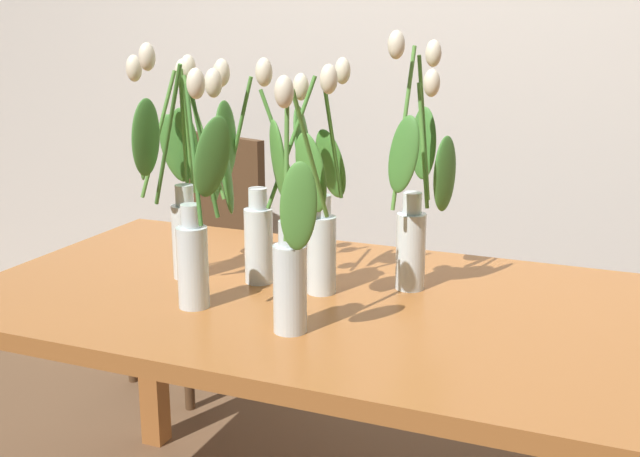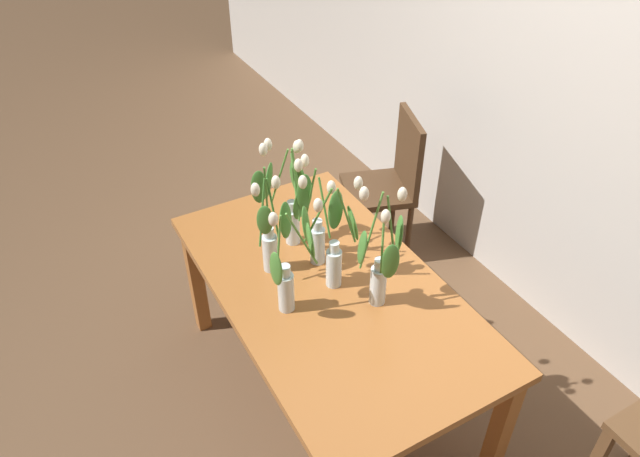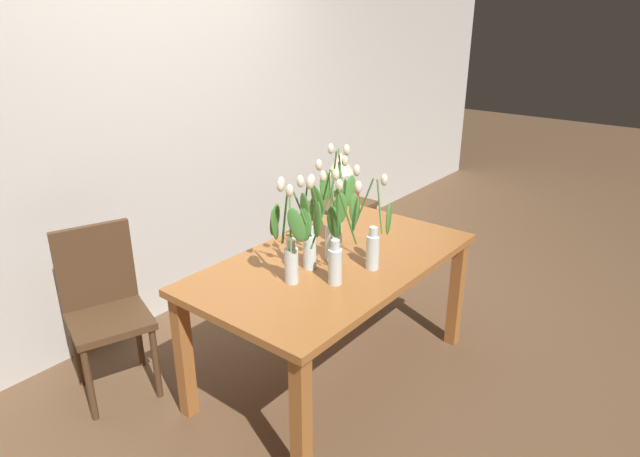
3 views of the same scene
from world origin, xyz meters
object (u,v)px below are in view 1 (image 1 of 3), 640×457
Objects in this scene: tulip_vase_1 at (316,217)px; tulip_vase_5 at (192,212)px; tulip_vase_3 at (259,210)px; tulip_vase_2 at (184,184)px; tulip_vase_4 at (416,202)px; dining_chair at (207,245)px; dining_table at (318,332)px; tulip_vase_0 at (295,247)px.

tulip_vase_5 reaches higher than tulip_vase_1.
tulip_vase_2 is at bearing -171.90° from tulip_vase_3.
tulip_vase_4 is 0.63× the size of dining_chair.
tulip_vase_4 reaches higher than tulip_vase_1.
tulip_vase_3 is 0.92× the size of tulip_vase_5.
tulip_vase_1 reaches higher than dining_table.
tulip_vase_2 is at bearing 179.16° from dining_table.
tulip_vase_4 reaches higher than tulip_vase_0.
tulip_vase_4 is 0.50m from tulip_vase_5.
tulip_vase_0 is 0.93× the size of tulip_vase_5.
tulip_vase_4 is at bearing 35.49° from tulip_vase_5.
tulip_vase_2 is at bearing -177.36° from tulip_vase_1.
dining_table is 0.34m from tulip_vase_0.
tulip_vase_2 is 0.55m from tulip_vase_4.
dining_table is at bearing 37.90° from tulip_vase_5.
tulip_vase_3 is 1.18m from dining_chair.
tulip_vase_2 reaches higher than dining_table.
tulip_vase_3 is (-0.15, 0.01, -0.00)m from tulip_vase_1.
tulip_vase_0 is 0.89× the size of tulip_vase_4.
dining_chair reaches higher than dining_table.
tulip_vase_4 is at bearing -37.73° from dining_chair.
tulip_vase_1 is 0.28m from tulip_vase_5.
dining_chair is (-0.67, 0.89, -0.39)m from tulip_vase_3.
tulip_vase_0 is 0.31m from tulip_vase_3.
tulip_vase_0 is at bearing -50.34° from tulip_vase_3.
tulip_vase_4 is (0.35, 0.09, 0.03)m from tulip_vase_3.
dining_table is 0.38m from tulip_vase_4.
tulip_vase_3 is 0.21m from tulip_vase_5.
tulip_vase_5 is at bearing -105.63° from tulip_vase_3.
dining_table is 1.72× the size of dining_chair.
dining_table is 0.41m from tulip_vase_5.
tulip_vase_1 is at bearing 102.74° from tulip_vase_0.
tulip_vase_3 reaches higher than dining_chair.
tulip_vase_1 is 0.95× the size of tulip_vase_5.
tulip_vase_2 is 0.57× the size of dining_chair.
tulip_vase_2 is (-0.38, 0.22, 0.06)m from tulip_vase_0.
tulip_vase_1 is 0.57× the size of dining_chair.
tulip_vase_0 reaches higher than dining_table.
dining_table is 3.08× the size of tulip_vase_3.
dining_chair is at bearing 119.62° from tulip_vase_5.
tulip_vase_1 is at bearing -153.71° from tulip_vase_4.
tulip_vase_0 is 0.98× the size of tulip_vase_1.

